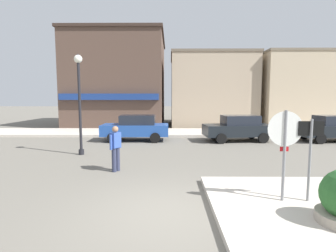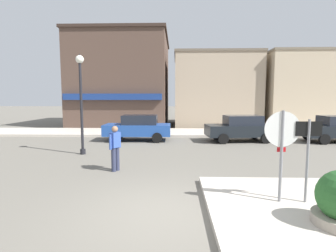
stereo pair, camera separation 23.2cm
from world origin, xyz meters
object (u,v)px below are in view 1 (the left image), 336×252
Objects in this scene: one_way_sign at (310,152)px; lamp_post at (79,90)px; parked_car_third at (333,128)px; pedestrian_crossing_near at (116,147)px; stop_sign at (285,144)px; parked_car_nearest at (136,127)px; parked_car_second at (238,128)px.

one_way_sign is 0.46× the size of lamp_post.
parked_car_third is 13.38m from pedestrian_crossing_near.
stop_sign is 0.57× the size of parked_car_nearest.
parked_car_third is (11.82, -0.17, 0.00)m from parked_car_nearest.
parked_car_nearest is (2.00, 4.00, -2.15)m from lamp_post.
lamp_post reaches higher than parked_car_third.
stop_sign reaches higher than pedestrian_crossing_near.
lamp_post is 2.82× the size of pedestrian_crossing_near.
one_way_sign is 9.69m from parked_car_second.
parked_car_second is (8.17, 3.89, -2.15)m from lamp_post.
stop_sign reaches higher than one_way_sign.
pedestrian_crossing_near is at bearing -51.74° from lamp_post.
stop_sign is at bearing -126.43° from parked_car_third.
stop_sign is 10.86m from parked_car_nearest.
parked_car_second is at bearing 25.44° from lamp_post.
parked_car_nearest is 0.98× the size of parked_car_third.
lamp_post is 9.30m from parked_car_second.
lamp_post is at bearing -164.51° from parked_car_third.
stop_sign is 5.52m from pedestrian_crossing_near.
lamp_post is at bearing 141.93° from one_way_sign.
pedestrian_crossing_near reaches higher than parked_car_third.
parked_car_second is at bearing 179.41° from parked_car_third.
stop_sign is 0.62m from one_way_sign.
one_way_sign reaches higher than parked_car_second.
parked_car_nearest is 11.82m from parked_car_third.
parked_car_nearest is 6.18m from parked_car_second.
stop_sign is at bearing -98.37° from parked_car_second.
lamp_post is at bearing 128.26° from pedestrian_crossing_near.
lamp_post is (-7.35, 5.76, 1.63)m from one_way_sign.
lamp_post reaches higher than stop_sign.
parked_car_second is 5.64m from parked_car_third.
one_way_sign reaches higher than parked_car_third.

